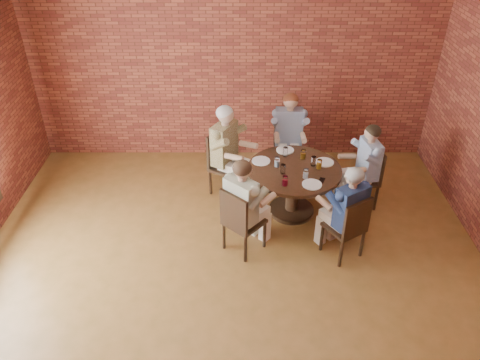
{
  "coord_description": "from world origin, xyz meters",
  "views": [
    {
      "loc": [
        0.1,
        -3.68,
        4.19
      ],
      "look_at": [
        0.1,
        1.0,
        1.07
      ],
      "focal_mm": 35.0,
      "sensor_mm": 36.0,
      "label": 1
    }
  ],
  "objects_px": {
    "dining_table": "(294,182)",
    "diner_b": "(289,136)",
    "chair_d": "(240,220)",
    "diner_e": "(346,212)",
    "chair_c": "(223,160)",
    "chair_e": "(349,226)",
    "diner_c": "(228,151)",
    "smartphone": "(322,181)",
    "chair_a": "(368,175)",
    "diner_d": "(244,206)",
    "diner_a": "(364,167)",
    "chair_b": "(288,142)"
  },
  "relations": [
    {
      "from": "dining_table",
      "to": "diner_b",
      "type": "bearing_deg",
      "value": 89.08
    },
    {
      "from": "chair_d",
      "to": "diner_e",
      "type": "xyz_separation_m",
      "value": [
        1.32,
        -0.04,
        0.15
      ]
    },
    {
      "from": "chair_c",
      "to": "chair_e",
      "type": "xyz_separation_m",
      "value": [
        1.61,
        -1.54,
        -0.02
      ]
    },
    {
      "from": "diner_c",
      "to": "diner_e",
      "type": "relative_size",
      "value": 1.07
    },
    {
      "from": "diner_b",
      "to": "smartphone",
      "type": "distance_m",
      "value": 1.41
    },
    {
      "from": "smartphone",
      "to": "diner_b",
      "type": "bearing_deg",
      "value": 124.62
    },
    {
      "from": "chair_a",
      "to": "chair_d",
      "type": "distance_m",
      "value": 2.13
    },
    {
      "from": "chair_d",
      "to": "diner_d",
      "type": "bearing_deg",
      "value": -90.0
    },
    {
      "from": "diner_c",
      "to": "diner_d",
      "type": "height_order",
      "value": "diner_c"
    },
    {
      "from": "diner_a",
      "to": "chair_c",
      "type": "height_order",
      "value": "diner_a"
    },
    {
      "from": "dining_table",
      "to": "chair_b",
      "type": "bearing_deg",
      "value": 89.08
    },
    {
      "from": "chair_e",
      "to": "diner_c",
      "type": "bearing_deg",
      "value": -76.48
    },
    {
      "from": "diner_e",
      "to": "chair_d",
      "type": "bearing_deg",
      "value": -34.02
    },
    {
      "from": "chair_a",
      "to": "diner_b",
      "type": "height_order",
      "value": "diner_b"
    },
    {
      "from": "diner_e",
      "to": "chair_e",
      "type": "bearing_deg",
      "value": 90.0
    },
    {
      "from": "chair_d",
      "to": "chair_c",
      "type": "bearing_deg",
      "value": -37.87
    },
    {
      "from": "chair_a",
      "to": "smartphone",
      "type": "xyz_separation_m",
      "value": [
        -0.77,
        -0.51,
        0.25
      ]
    },
    {
      "from": "diner_d",
      "to": "chair_a",
      "type": "bearing_deg",
      "value": -109.36
    },
    {
      "from": "chair_b",
      "to": "chair_e",
      "type": "height_order",
      "value": "chair_b"
    },
    {
      "from": "chair_b",
      "to": "diner_e",
      "type": "bearing_deg",
      "value": -74.3
    },
    {
      "from": "dining_table",
      "to": "diner_e",
      "type": "height_order",
      "value": "diner_e"
    },
    {
      "from": "diner_b",
      "to": "smartphone",
      "type": "xyz_separation_m",
      "value": [
        0.31,
        -1.38,
        0.07
      ]
    },
    {
      "from": "chair_d",
      "to": "smartphone",
      "type": "relative_size",
      "value": 6.99
    },
    {
      "from": "chair_c",
      "to": "chair_d",
      "type": "xyz_separation_m",
      "value": [
        0.25,
        -1.43,
        -0.02
      ]
    },
    {
      "from": "diner_a",
      "to": "smartphone",
      "type": "bearing_deg",
      "value": -64.52
    },
    {
      "from": "chair_a",
      "to": "chair_d",
      "type": "relative_size",
      "value": 0.97
    },
    {
      "from": "diner_c",
      "to": "chair_e",
      "type": "xyz_separation_m",
      "value": [
        1.53,
        -1.49,
        -0.2
      ]
    },
    {
      "from": "chair_e",
      "to": "smartphone",
      "type": "xyz_separation_m",
      "value": [
        -0.27,
        0.64,
        0.25
      ]
    },
    {
      "from": "diner_e",
      "to": "smartphone",
      "type": "distance_m",
      "value": 0.62
    },
    {
      "from": "chair_b",
      "to": "diner_d",
      "type": "distance_m",
      "value": 2.07
    },
    {
      "from": "chair_d",
      "to": "chair_b",
      "type": "bearing_deg",
      "value": -69.2
    },
    {
      "from": "diner_e",
      "to": "diner_a",
      "type": "bearing_deg",
      "value": -145.52
    },
    {
      "from": "diner_d",
      "to": "chair_b",
      "type": "bearing_deg",
      "value": -68.33
    },
    {
      "from": "diner_c",
      "to": "smartphone",
      "type": "xyz_separation_m",
      "value": [
        1.26,
        -0.85,
        0.04
      ]
    },
    {
      "from": "chair_b",
      "to": "diner_d",
      "type": "xyz_separation_m",
      "value": [
        -0.72,
        -1.93,
        0.16
      ]
    },
    {
      "from": "diner_c",
      "to": "diner_b",
      "type": "bearing_deg",
      "value": -30.68
    },
    {
      "from": "chair_d",
      "to": "diner_d",
      "type": "height_order",
      "value": "diner_d"
    },
    {
      "from": "dining_table",
      "to": "chair_d",
      "type": "xyz_separation_m",
      "value": [
        -0.76,
        -0.84,
        -0.02
      ]
    },
    {
      "from": "diner_b",
      "to": "diner_d",
      "type": "bearing_deg",
      "value": -110.35
    },
    {
      "from": "dining_table",
      "to": "chair_d",
      "type": "bearing_deg",
      "value": -132.05
    },
    {
      "from": "diner_e",
      "to": "chair_c",
      "type": "bearing_deg",
      "value": -75.32
    },
    {
      "from": "chair_e",
      "to": "diner_e",
      "type": "height_order",
      "value": "diner_e"
    },
    {
      "from": "chair_b",
      "to": "chair_c",
      "type": "relative_size",
      "value": 0.98
    },
    {
      "from": "diner_a",
      "to": "diner_d",
      "type": "relative_size",
      "value": 0.96
    },
    {
      "from": "chair_b",
      "to": "diner_e",
      "type": "height_order",
      "value": "diner_e"
    },
    {
      "from": "diner_d",
      "to": "diner_a",
      "type": "bearing_deg",
      "value": -108.62
    },
    {
      "from": "diner_a",
      "to": "diner_d",
      "type": "bearing_deg",
      "value": -71.16
    },
    {
      "from": "dining_table",
      "to": "chair_a",
      "type": "height_order",
      "value": "chair_a"
    },
    {
      "from": "chair_a",
      "to": "diner_b",
      "type": "distance_m",
      "value": 1.39
    },
    {
      "from": "chair_a",
      "to": "chair_e",
      "type": "xyz_separation_m",
      "value": [
        -0.49,
        -1.16,
        0.0
      ]
    }
  ]
}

